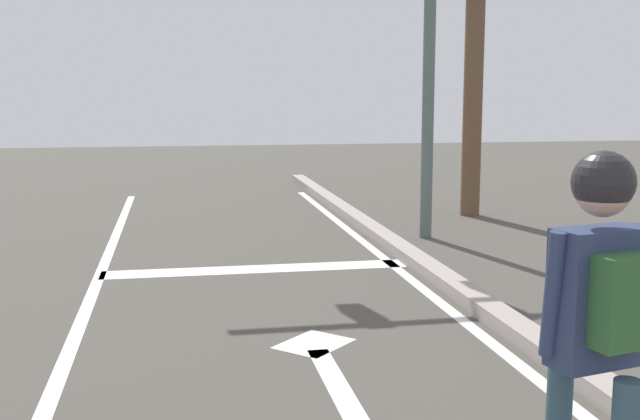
{
  "coord_description": "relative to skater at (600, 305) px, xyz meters",
  "views": [
    {
      "loc": [
        0.28,
        0.96,
        1.95
      ],
      "look_at": [
        1.25,
        6.22,
        1.15
      ],
      "focal_mm": 43.86,
      "sensor_mm": 36.0,
      "label": 1
    }
  ],
  "objects": [
    {
      "name": "curb_strip",
      "position": [
        1.02,
        2.3,
        -1.05
      ],
      "size": [
        0.24,
        24.0,
        0.14
      ],
      "primitive_type": "cube",
      "color": "#A1938B",
      "rests_on": "ground"
    },
    {
      "name": "lane_line_center",
      "position": [
        -2.47,
        2.3,
        -1.12
      ],
      "size": [
        0.12,
        20.0,
        0.01
      ],
      "primitive_type": "cube",
      "color": "silver",
      "rests_on": "ground"
    },
    {
      "name": "roadside_tree",
      "position": [
        2.99,
        9.0,
        0.92
      ],
      "size": [
        1.06,
        1.0,
        4.62
      ],
      "color": "brown",
      "rests_on": "ground"
    },
    {
      "name": "lane_arrow_stem",
      "position": [
        -0.6,
        2.22,
        -1.12
      ],
      "size": [
        0.16,
        1.4,
        0.01
      ],
      "primitive_type": "cube",
      "color": "silver",
      "rests_on": "ground"
    },
    {
      "name": "skater",
      "position": [
        0.0,
        0.0,
        0.0
      ],
      "size": [
        0.45,
        0.62,
        1.65
      ],
      "color": "#33505E",
      "rests_on": "skateboard"
    },
    {
      "name": "lane_line_curbside",
      "position": [
        0.77,
        2.3,
        -1.12
      ],
      "size": [
        0.12,
        20.0,
        0.01
      ],
      "primitive_type": "cube",
      "color": "silver",
      "rests_on": "ground"
    },
    {
      "name": "lane_arrow_head",
      "position": [
        -0.6,
        3.07,
        -1.12
      ],
      "size": [
        0.71,
        0.71,
        0.01
      ],
      "primitive_type": "cube",
      "rotation": [
        0.0,
        0.0,
        0.79
      ],
      "color": "silver",
      "rests_on": "ground"
    },
    {
      "name": "stop_bar",
      "position": [
        -0.77,
        5.75,
        -1.12
      ],
      "size": [
        3.39,
        0.4,
        0.01
      ],
      "primitive_type": "cube",
      "color": "silver",
      "rests_on": "ground"
    }
  ]
}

